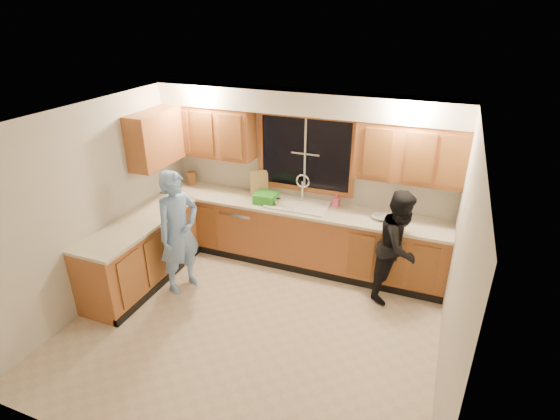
# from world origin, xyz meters

# --- Properties ---
(floor) EXTENTS (4.20, 4.20, 0.00)m
(floor) POSITION_xyz_m (0.00, 0.00, 0.00)
(floor) COLOR beige
(floor) RESTS_ON ground
(ceiling) EXTENTS (4.20, 4.20, 0.00)m
(ceiling) POSITION_xyz_m (0.00, 0.00, 2.50)
(ceiling) COLOR silver
(wall_back) EXTENTS (4.20, 0.00, 4.20)m
(wall_back) POSITION_xyz_m (0.00, 1.90, 1.25)
(wall_back) COLOR beige
(wall_back) RESTS_ON ground
(wall_left) EXTENTS (0.00, 3.80, 3.80)m
(wall_left) POSITION_xyz_m (-2.10, 0.00, 1.25)
(wall_left) COLOR beige
(wall_left) RESTS_ON ground
(wall_right) EXTENTS (0.00, 3.80, 3.80)m
(wall_right) POSITION_xyz_m (2.10, 0.00, 1.25)
(wall_right) COLOR beige
(wall_right) RESTS_ON ground
(base_cabinets_back) EXTENTS (4.20, 0.60, 0.88)m
(base_cabinets_back) POSITION_xyz_m (0.00, 1.60, 0.44)
(base_cabinets_back) COLOR #AB6131
(base_cabinets_back) RESTS_ON ground
(base_cabinets_left) EXTENTS (0.60, 1.90, 0.88)m
(base_cabinets_left) POSITION_xyz_m (-1.80, 0.35, 0.44)
(base_cabinets_left) COLOR #AB6131
(base_cabinets_left) RESTS_ON ground
(countertop_back) EXTENTS (4.20, 0.63, 0.04)m
(countertop_back) POSITION_xyz_m (0.00, 1.58, 0.90)
(countertop_back) COLOR beige
(countertop_back) RESTS_ON base_cabinets_back
(countertop_left) EXTENTS (0.63, 1.90, 0.04)m
(countertop_left) POSITION_xyz_m (-1.79, 0.35, 0.90)
(countertop_left) COLOR beige
(countertop_left) RESTS_ON base_cabinets_left
(upper_cabinets_left) EXTENTS (1.35, 0.33, 0.75)m
(upper_cabinets_left) POSITION_xyz_m (-1.43, 1.73, 1.83)
(upper_cabinets_left) COLOR #AB6131
(upper_cabinets_left) RESTS_ON wall_back
(upper_cabinets_right) EXTENTS (1.35, 0.33, 0.75)m
(upper_cabinets_right) POSITION_xyz_m (1.43, 1.73, 1.83)
(upper_cabinets_right) COLOR #AB6131
(upper_cabinets_right) RESTS_ON wall_back
(upper_cabinets_return) EXTENTS (0.33, 0.90, 0.75)m
(upper_cabinets_return) POSITION_xyz_m (-1.94, 1.12, 1.83)
(upper_cabinets_return) COLOR #AB6131
(upper_cabinets_return) RESTS_ON wall_left
(soffit) EXTENTS (4.20, 0.35, 0.30)m
(soffit) POSITION_xyz_m (0.00, 1.72, 2.35)
(soffit) COLOR white
(soffit) RESTS_ON wall_back
(window_frame) EXTENTS (1.44, 0.03, 1.14)m
(window_frame) POSITION_xyz_m (0.00, 1.89, 1.60)
(window_frame) COLOR black
(window_frame) RESTS_ON wall_back
(sink) EXTENTS (0.86, 0.52, 0.57)m
(sink) POSITION_xyz_m (0.00, 1.60, 0.86)
(sink) COLOR white
(sink) RESTS_ON countertop_back
(dishwasher) EXTENTS (0.60, 0.56, 0.82)m
(dishwasher) POSITION_xyz_m (-0.85, 1.59, 0.41)
(dishwasher) COLOR silver
(dishwasher) RESTS_ON floor
(stove) EXTENTS (0.58, 0.75, 0.90)m
(stove) POSITION_xyz_m (-1.80, -0.22, 0.45)
(stove) COLOR silver
(stove) RESTS_ON floor
(man) EXTENTS (0.59, 0.71, 1.67)m
(man) POSITION_xyz_m (-1.22, 0.44, 0.83)
(man) COLOR #76A1DF
(man) RESTS_ON floor
(woman) EXTENTS (0.80, 0.88, 1.48)m
(woman) POSITION_xyz_m (1.48, 1.28, 0.74)
(woman) COLOR black
(woman) RESTS_ON floor
(knife_block) EXTENTS (0.14, 0.13, 0.20)m
(knife_block) POSITION_xyz_m (-1.82, 1.75, 1.02)
(knife_block) COLOR #955929
(knife_block) RESTS_ON countertop_back
(cutting_board) EXTENTS (0.28, 0.19, 0.35)m
(cutting_board) POSITION_xyz_m (-0.69, 1.82, 1.10)
(cutting_board) COLOR #D6B66E
(cutting_board) RESTS_ON countertop_back
(dish_crate) EXTENTS (0.31, 0.29, 0.14)m
(dish_crate) POSITION_xyz_m (-0.46, 1.54, 0.99)
(dish_crate) COLOR green
(dish_crate) RESTS_ON countertop_back
(soap_bottle) EXTENTS (0.11, 0.11, 0.19)m
(soap_bottle) POSITION_xyz_m (0.52, 1.76, 1.01)
(soap_bottle) COLOR #E4577C
(soap_bottle) RESTS_ON countertop_back
(bowl) EXTENTS (0.26, 0.26, 0.06)m
(bowl) POSITION_xyz_m (1.16, 1.60, 0.95)
(bowl) COLOR silver
(bowl) RESTS_ON countertop_back
(can_left) EXTENTS (0.07, 0.07, 0.11)m
(can_left) POSITION_xyz_m (-0.25, 1.45, 0.97)
(can_left) COLOR beige
(can_left) RESTS_ON countertop_back
(can_right) EXTENTS (0.09, 0.09, 0.13)m
(can_right) POSITION_xyz_m (-0.24, 1.45, 0.99)
(can_right) COLOR beige
(can_right) RESTS_ON countertop_back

